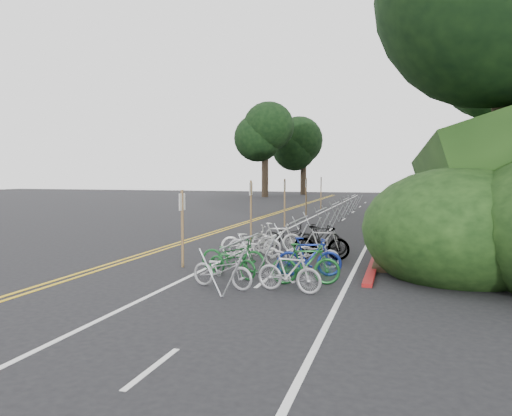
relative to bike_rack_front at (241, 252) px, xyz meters
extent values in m
plane|color=black|center=(-2.63, 2.48, -0.83)|extent=(120.00, 120.00, 0.00)
cube|color=gold|center=(-4.78, 12.48, -0.82)|extent=(0.12, 80.00, 0.01)
cube|color=gold|center=(-4.48, 12.48, -0.82)|extent=(0.12, 80.00, 0.01)
cube|color=silver|center=(-1.63, 12.48, -0.82)|extent=(0.12, 80.00, 0.01)
cube|color=silver|center=(2.57, 12.48, -0.82)|extent=(0.12, 80.00, 0.01)
cube|color=silver|center=(0.47, -5.52, -0.82)|extent=(0.10, 1.60, 0.01)
cube|color=silver|center=(0.47, 0.48, -0.82)|extent=(0.10, 1.60, 0.01)
cube|color=silver|center=(0.47, 6.48, -0.82)|extent=(0.10, 1.60, 0.01)
cube|color=silver|center=(0.47, 12.48, -0.82)|extent=(0.10, 1.60, 0.01)
cube|color=silver|center=(0.47, 18.48, -0.82)|extent=(0.10, 1.60, 0.01)
cube|color=silver|center=(0.47, 24.48, -0.82)|extent=(0.10, 1.60, 0.01)
cube|color=silver|center=(0.47, 30.48, -0.82)|extent=(0.10, 1.60, 0.01)
cube|color=silver|center=(0.47, 36.48, -0.82)|extent=(0.10, 1.60, 0.01)
cube|color=maroon|center=(3.07, 14.48, -0.78)|extent=(0.25, 28.00, 0.10)
cube|color=#382819|center=(3.77, 24.48, -0.75)|extent=(1.40, 44.00, 0.16)
ellipsoid|color=#284C19|center=(4.57, 5.48, 0.21)|extent=(2.00, 2.80, 1.60)
ellipsoid|color=#284C19|center=(5.37, 10.48, 0.72)|extent=(2.60, 3.64, 2.08)
ellipsoid|color=#284C19|center=(6.57, 16.48, 1.16)|extent=(2.20, 3.08, 1.76)
ellipsoid|color=#284C19|center=(5.17, 22.48, 0.73)|extent=(3.00, 4.20, 2.40)
ellipsoid|color=#284C19|center=(5.87, 28.48, 0.90)|extent=(2.40, 3.36, 1.92)
ellipsoid|color=#284C19|center=(7.17, 32.48, 1.58)|extent=(2.80, 3.92, 2.24)
ellipsoid|color=#284C19|center=(4.37, 8.48, 0.07)|extent=(1.80, 2.52, 1.44)
ellipsoid|color=#284C19|center=(7.37, 20.48, 1.77)|extent=(3.20, 4.48, 2.56)
ellipsoid|color=black|center=(5.37, 2.98, 0.38)|extent=(5.28, 6.16, 3.52)
cylinder|color=#2D2319|center=(6.87, 5.48, 2.92)|extent=(0.77, 0.77, 5.10)
cylinder|color=#2D2319|center=(8.37, 14.48, 4.61)|extent=(0.81, 0.81, 5.88)
ellipsoid|color=black|center=(8.37, 14.48, 10.06)|extent=(8.36, 8.36, 7.94)
cylinder|color=#2D2319|center=(9.87, 30.48, 4.72)|extent=(0.79, 0.79, 5.49)
ellipsoid|color=black|center=(9.87, 30.48, 9.66)|extent=(7.32, 7.32, 6.95)
cylinder|color=#2D2319|center=(12.37, 38.48, 5.81)|extent=(0.83, 0.83, 6.27)
ellipsoid|color=black|center=(12.37, 38.48, 11.56)|extent=(8.71, 8.71, 8.27)
cylinder|color=#2D2319|center=(-11.63, 44.48, 1.72)|extent=(0.77, 0.77, 5.10)
ellipsoid|color=black|center=(-11.63, 44.48, 6.36)|extent=(6.97, 6.97, 6.62)
cylinder|color=#2D2319|center=(-8.63, 52.48, 1.53)|extent=(0.75, 0.75, 4.70)
ellipsoid|color=black|center=(-8.63, 52.48, 5.71)|extent=(6.10, 6.10, 5.79)
cylinder|color=gray|center=(0.00, 0.00, 0.28)|extent=(0.05, 3.01, 0.05)
cylinder|color=gray|center=(-0.28, -1.40, -0.27)|extent=(0.56, 0.04, 1.09)
cylinder|color=gray|center=(0.28, -1.40, -0.27)|extent=(0.56, 0.04, 1.09)
cylinder|color=gray|center=(-0.28, 1.40, -0.27)|extent=(0.56, 0.04, 1.09)
cylinder|color=gray|center=(0.28, 1.40, -0.27)|extent=(0.56, 0.04, 1.09)
cylinder|color=gray|center=(0.37, 5.48, 0.32)|extent=(0.05, 3.00, 0.05)
cylinder|color=gray|center=(0.09, 4.08, -0.25)|extent=(0.58, 0.04, 1.13)
cylinder|color=gray|center=(0.65, 4.08, -0.25)|extent=(0.58, 0.04, 1.13)
cylinder|color=gray|center=(0.09, 6.88, -0.25)|extent=(0.58, 0.04, 1.13)
cylinder|color=gray|center=(0.65, 6.88, -0.25)|extent=(0.58, 0.04, 1.13)
cylinder|color=gray|center=(0.37, 10.48, 0.32)|extent=(0.05, 3.00, 0.05)
cylinder|color=gray|center=(0.09, 9.08, -0.25)|extent=(0.58, 0.04, 1.13)
cylinder|color=gray|center=(0.65, 9.08, -0.25)|extent=(0.58, 0.04, 1.13)
cylinder|color=gray|center=(0.09, 11.88, -0.25)|extent=(0.58, 0.04, 1.13)
cylinder|color=gray|center=(0.65, 11.88, -0.25)|extent=(0.58, 0.04, 1.13)
cylinder|color=gray|center=(0.37, 15.48, 0.32)|extent=(0.05, 3.00, 0.05)
cylinder|color=gray|center=(0.09, 14.08, -0.25)|extent=(0.58, 0.04, 1.13)
cylinder|color=gray|center=(0.65, 14.08, -0.25)|extent=(0.58, 0.04, 1.13)
cylinder|color=gray|center=(0.09, 16.88, -0.25)|extent=(0.58, 0.04, 1.13)
cylinder|color=gray|center=(0.65, 16.88, -0.25)|extent=(0.58, 0.04, 1.13)
cylinder|color=gray|center=(0.37, 20.48, 0.32)|extent=(0.05, 3.00, 0.05)
cylinder|color=gray|center=(0.09, 19.08, -0.25)|extent=(0.58, 0.04, 1.13)
cylinder|color=gray|center=(0.65, 19.08, -0.25)|extent=(0.58, 0.04, 1.13)
cylinder|color=gray|center=(0.09, 21.88, -0.25)|extent=(0.58, 0.04, 1.13)
cylinder|color=gray|center=(0.65, 21.88, -0.25)|extent=(0.58, 0.04, 1.13)
cylinder|color=gray|center=(0.37, 25.48, 0.32)|extent=(0.05, 3.00, 0.05)
cylinder|color=gray|center=(0.09, 24.08, -0.25)|extent=(0.58, 0.04, 1.13)
cylinder|color=gray|center=(0.65, 24.08, -0.25)|extent=(0.58, 0.04, 1.13)
cylinder|color=gray|center=(0.09, 26.88, -0.25)|extent=(0.58, 0.04, 1.13)
cylinder|color=gray|center=(0.65, 26.88, -0.25)|extent=(0.58, 0.04, 1.13)
cylinder|color=brown|center=(-2.37, 1.65, 0.32)|extent=(0.08, 0.08, 2.30)
cube|color=silver|center=(-2.37, 1.65, 1.12)|extent=(0.02, 0.40, 0.50)
cylinder|color=brown|center=(-2.03, 7.48, 0.42)|extent=(0.08, 0.08, 2.50)
cube|color=silver|center=(-2.03, 7.48, 1.32)|extent=(0.02, 0.40, 0.50)
cylinder|color=brown|center=(-2.03, 13.48, 0.42)|extent=(0.08, 0.08, 2.50)
cube|color=silver|center=(-2.03, 13.48, 1.32)|extent=(0.02, 0.40, 0.50)
cylinder|color=brown|center=(-2.03, 19.48, 0.42)|extent=(0.08, 0.08, 2.50)
cube|color=silver|center=(-2.03, 19.48, 1.32)|extent=(0.02, 0.40, 0.50)
cylinder|color=brown|center=(-2.03, 25.48, 0.42)|extent=(0.08, 0.08, 2.50)
cube|color=silver|center=(-2.03, 25.48, 1.32)|extent=(0.02, 0.40, 0.50)
imported|color=beige|center=(-1.18, 4.41, -0.32)|extent=(1.46, 2.00, 1.00)
imported|color=#9E9EA3|center=(-0.31, -0.53, -0.38)|extent=(0.97, 1.78, 0.89)
imported|color=#9E9EA3|center=(1.34, -0.51, -0.34)|extent=(0.75, 1.67, 0.97)
imported|color=#144C1E|center=(-0.48, 0.66, -0.40)|extent=(1.10, 1.71, 0.85)
imported|color=#144C1E|center=(1.57, 0.39, -0.30)|extent=(0.93, 1.81, 1.05)
imported|color=#144C1E|center=(-0.72, 1.44, -0.34)|extent=(0.67, 1.87, 0.98)
imported|color=navy|center=(1.47, 1.41, -0.29)|extent=(0.96, 1.85, 1.07)
imported|color=beige|center=(-0.32, 2.68, -0.38)|extent=(1.17, 1.78, 0.88)
imported|color=#9E9EA3|center=(1.32, 2.70, -0.39)|extent=(0.64, 1.66, 0.86)
imported|color=#9E9EA3|center=(-0.86, 4.07, -0.36)|extent=(1.01, 1.87, 0.93)
imported|color=slate|center=(1.37, 4.07, -0.28)|extent=(0.67, 1.86, 1.10)
imported|color=beige|center=(-0.36, 5.09, -0.30)|extent=(0.87, 1.83, 1.06)
imported|color=black|center=(1.29, 5.12, -0.34)|extent=(0.52, 1.63, 0.97)
imported|color=black|center=(-0.22, 6.32, -0.36)|extent=(0.80, 1.82, 0.92)
imported|color=black|center=(0.97, 6.26, -0.36)|extent=(0.92, 1.62, 0.94)
camera|label=1|loc=(3.86, -11.79, 1.97)|focal=35.00mm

